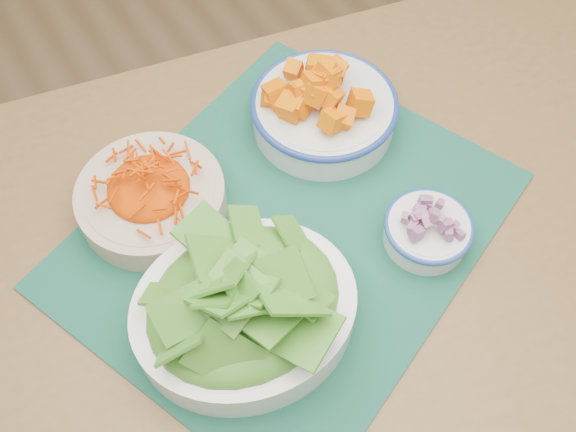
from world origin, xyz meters
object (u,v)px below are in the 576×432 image
Objects in this scene: squash_bowl at (324,104)px; onion_bowl at (428,228)px; carrot_bowl at (150,193)px; placemat at (288,228)px; table at (331,260)px; lettuce_bowl at (244,303)px.

squash_bowl is 0.24m from onion_bowl.
placemat is at bearing -41.26° from carrot_bowl.
placemat is 2.06× the size of squash_bowl.
squash_bowl is at bearing 91.48° from onion_bowl.
table is 0.18m from onion_bowl.
squash_bowl is at bearing 52.44° from lettuce_bowl.
lettuce_bowl is at bearing -149.41° from table.
squash_bowl is at bearing 0.72° from carrot_bowl.
onion_bowl is at bearing 7.59° from lettuce_bowl.
placemat is 0.19m from onion_bowl.
carrot_bowl is 1.81× the size of onion_bowl.
carrot_bowl is at bearing 153.72° from table.
lettuce_bowl is (-0.26, -0.22, 0.01)m from squash_bowl.
placemat is at bearing 142.63° from onion_bowl.
table is 10.70× the size of onion_bowl.
carrot_bowl is at bearing 116.74° from placemat.
lettuce_bowl reaches higher than squash_bowl.
table is 4.71× the size of squash_bowl.
lettuce_bowl is 0.27m from onion_bowl.
lettuce_bowl is (-0.12, -0.09, 0.06)m from placemat.
table is 5.91× the size of carrot_bowl.
onion_bowl is at bearing -32.24° from table.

